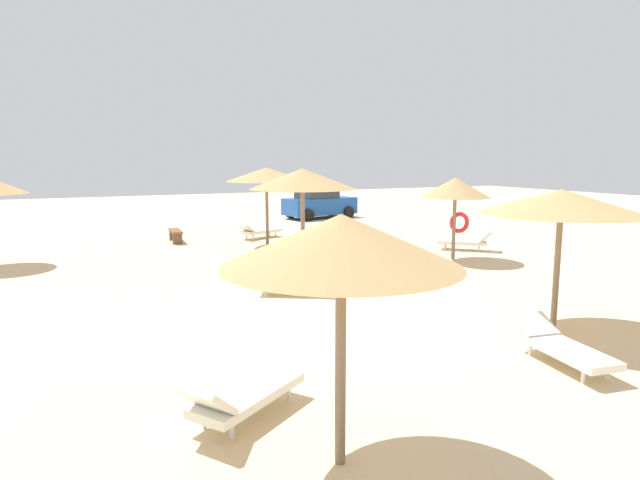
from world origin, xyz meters
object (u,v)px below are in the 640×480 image
object	(u,v)px
lounger_5	(297,282)
bench_0	(176,234)
parasol_6	(341,242)
lounger_4	(466,241)
parasol_4	(455,189)
parked_car	(319,203)
lounger_6	(242,395)
parasol_3	(266,175)
lounger_1	(561,346)
parasol_1	(561,202)
parasol_5	(302,179)
lounger_3	(259,231)

from	to	relation	value
lounger_5	bench_0	distance (m)	9.78
parasol_6	lounger_4	xyz separation A→B (m)	(10.52, 10.27, -2.15)
bench_0	parasol_4	bearing A→B (deg)	-45.49
lounger_4	parked_car	distance (m)	11.83
lounger_5	lounger_6	distance (m)	6.40
parasol_3	bench_0	world-z (taller)	parasol_3
lounger_1	lounger_5	xyz separation A→B (m)	(-2.10, 6.00, 0.00)
parasol_4	lounger_6	xyz separation A→B (m)	(-9.60, -7.61, -2.02)
lounger_5	parasol_1	bearing A→B (deg)	-53.48
lounger_5	parked_car	world-z (taller)	parked_car
lounger_1	parasol_3	bearing A→B (deg)	90.63
lounger_6	parasol_1	bearing A→B (deg)	7.86
parasol_3	parked_car	distance (m)	9.72
parasol_5	lounger_4	size ratio (longest dim) A/B	1.69
parasol_1	parasol_4	world-z (taller)	parasol_1
lounger_6	bench_0	distance (m)	15.43
lounger_5	lounger_1	bearing A→B (deg)	-70.75
parasol_5	bench_0	xyz separation A→B (m)	(-2.06, 7.88, -2.39)
parasol_1	bench_0	distance (m)	15.24
parasol_1	bench_0	bearing A→B (deg)	107.60
lounger_6	parked_car	distance (m)	23.35
parasol_4	lounger_1	distance (m)	9.36
parasol_6	lounger_3	bearing A→B (deg)	73.92
parasol_3	lounger_5	size ratio (longest dim) A/B	1.56
parasol_4	parasol_6	size ratio (longest dim) A/B	0.98
lounger_5	lounger_4	bearing A→B (deg)	22.05
lounger_6	lounger_1	bearing A→B (deg)	-4.68
lounger_3	parasol_3	bearing A→B (deg)	-98.71
parasol_4	lounger_4	world-z (taller)	parasol_4
parasol_6	bench_0	distance (m)	16.92
lounger_1	bench_0	bearing A→B (deg)	101.52
parasol_5	lounger_4	xyz separation A→B (m)	(7.09, 1.42, -2.42)
lounger_1	lounger_6	world-z (taller)	lounger_6
lounger_5	lounger_6	world-z (taller)	lounger_6
lounger_6	parked_car	size ratio (longest dim) A/B	0.46
parasol_1	parasol_6	bearing A→B (deg)	-158.37
parasol_3	parasol_6	world-z (taller)	parasol_3
parasol_1	parasol_3	distance (m)	12.25
parasol_4	parasol_3	bearing A→B (deg)	129.47
lounger_6	parasol_6	bearing A→B (deg)	-65.10
bench_0	parasol_6	bearing A→B (deg)	-94.69
lounger_4	parasol_3	bearing A→B (deg)	145.20
lounger_6	bench_0	world-z (taller)	lounger_6
parasol_6	lounger_6	distance (m)	2.67
parasol_3	lounger_3	size ratio (longest dim) A/B	1.53
lounger_1	lounger_4	size ratio (longest dim) A/B	1.11
parked_car	lounger_4	bearing A→B (deg)	-88.57
parasol_4	parasol_5	distance (m)	5.51
parasol_6	lounger_3	size ratio (longest dim) A/B	1.37
lounger_4	lounger_6	size ratio (longest dim) A/B	0.93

